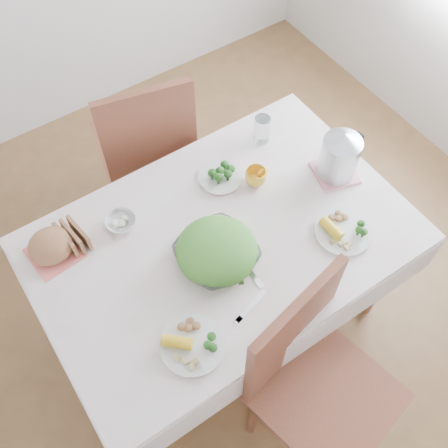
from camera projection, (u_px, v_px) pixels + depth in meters
floor at (223, 314)px, 2.74m from camera, size 3.60×3.60×0.00m
dining_table at (223, 282)px, 2.43m from camera, size 1.40×0.90×0.75m
tablecloth at (223, 238)px, 2.11m from camera, size 1.50×1.00×0.01m
chair_near at (325, 401)px, 2.04m from camera, size 0.56×0.56×1.06m
chair_far at (145, 148)px, 2.76m from camera, size 0.56×0.56×1.04m
salad_bowl at (217, 254)px, 2.02m from camera, size 0.32×0.32×0.07m
dinner_plate_left at (193, 344)px, 1.85m from camera, size 0.32×0.32×0.02m
dinner_plate_right at (343, 232)px, 2.11m from camera, size 0.29×0.29×0.02m
broccoli_plate at (220, 177)px, 2.26m from camera, size 0.21×0.21×0.02m
napkin at (55, 253)px, 2.06m from camera, size 0.21×0.21×0.00m
bread_loaf at (51, 246)px, 2.02m from camera, size 0.19×0.18×0.11m
fruit_bowl at (121, 222)px, 2.12m from camera, size 0.15×0.15×0.04m
yellow_mug at (256, 177)px, 2.23m from camera, size 0.10×0.10×0.07m
glass_tumbler at (262, 130)px, 2.34m from camera, size 0.08×0.08×0.14m
pink_tray at (335, 172)px, 2.28m from camera, size 0.22×0.22×0.01m
electric_kettle at (340, 155)px, 2.19m from camera, size 0.20×0.20×0.23m
fork_left at (249, 271)px, 2.02m from camera, size 0.02×0.18×0.00m
fork_right at (239, 265)px, 2.03m from camera, size 0.10×0.16×0.00m
knife at (251, 306)px, 1.94m from camera, size 0.17×0.06×0.00m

